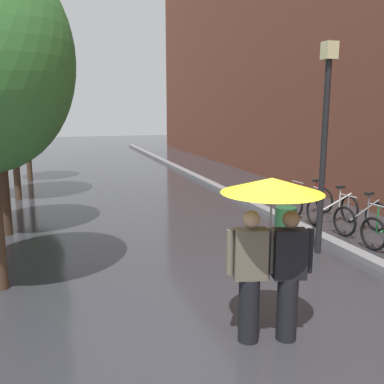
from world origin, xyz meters
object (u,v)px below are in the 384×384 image
street_tree_2 (9,76)px  couple_under_umbrella (271,230)px  street_tree_3 (24,97)px  parked_bicycle_2 (332,209)px  litter_bin (285,227)px  parked_bicycle_3 (310,201)px  street_lamp_post (325,133)px  parked_bicycle_1 (361,218)px

street_tree_2 → couple_under_umbrella: street_tree_2 is taller
street_tree_3 → couple_under_umbrella: street_tree_3 is taller
parked_bicycle_2 → litter_bin: bearing=-148.8°
street_tree_2 → street_tree_3: bearing=86.9°
street_tree_2 → litter_bin: street_tree_2 is taller
street_tree_3 → couple_under_umbrella: 14.22m
parked_bicycle_3 → couple_under_umbrella: size_ratio=0.56×
parked_bicycle_3 → street_lamp_post: bearing=-119.6°
parked_bicycle_1 → litter_bin: size_ratio=1.37×
parked_bicycle_1 → parked_bicycle_3: same height
couple_under_umbrella → street_lamp_post: 3.81m
parked_bicycle_2 → couple_under_umbrella: (-4.15, -4.49, 1.06)m
street_tree_2 → litter_bin: bearing=-50.1°
street_tree_3 → parked_bicycle_2: 12.24m
couple_under_umbrella → parked_bicycle_1: bearing=39.8°
street_tree_2 → litter_bin: 9.48m
couple_under_umbrella → litter_bin: (2.10, 3.25, -1.01)m
parked_bicycle_2 → street_lamp_post: street_lamp_post is taller
street_tree_3 → street_lamp_post: street_tree_3 is taller
parked_bicycle_1 → litter_bin: (-2.17, -0.31, 0.05)m
street_tree_2 → parked_bicycle_1: (7.85, -6.48, -3.44)m
parked_bicycle_3 → street_lamp_post: street_lamp_post is taller
street_tree_2 → parked_bicycle_3: size_ratio=4.92×
street_tree_3 → parked_bicycle_2: size_ratio=4.19×
parked_bicycle_2 → litter_bin: size_ratio=1.28×
couple_under_umbrella → litter_bin: couple_under_umbrella is taller
parked_bicycle_1 → street_lamp_post: (-1.73, -0.88, 2.03)m
parked_bicycle_1 → parked_bicycle_3: size_ratio=1.01×
parked_bicycle_3 → couple_under_umbrella: 6.97m
street_tree_2 → couple_under_umbrella: 10.92m
parked_bicycle_1 → couple_under_umbrella: couple_under_umbrella is taller
parked_bicycle_2 → street_tree_3: bearing=129.3°
parked_bicycle_2 → couple_under_umbrella: 6.20m
parked_bicycle_2 → street_lamp_post: bearing=-131.7°
street_tree_2 → parked_bicycle_1: size_ratio=4.89×
street_tree_2 → litter_bin: size_ratio=6.71×
parked_bicycle_3 → couple_under_umbrella: couple_under_umbrella is taller
street_tree_2 → parked_bicycle_3: street_tree_2 is taller
street_tree_3 → litter_bin: bearing=-62.3°
parked_bicycle_2 → litter_bin: (-2.05, -1.24, 0.05)m
parked_bicycle_1 → parked_bicycle_2: (-0.12, 0.93, 0.00)m
parked_bicycle_1 → couple_under_umbrella: (-4.26, -3.56, 1.06)m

